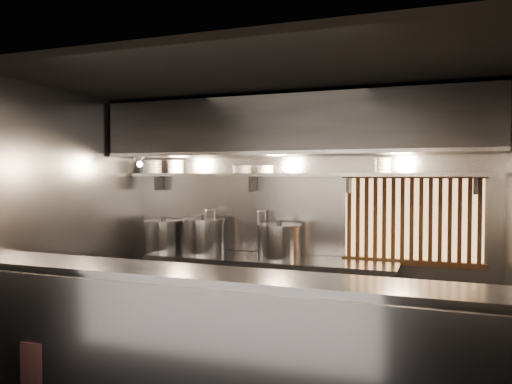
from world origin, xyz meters
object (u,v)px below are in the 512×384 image
Objects in this scene: stock_pot_left at (163,235)px; stock_pot_right at (279,241)px; heat_lamp at (139,160)px; stock_pot_mid at (203,236)px; pendant_bulb at (286,168)px.

stock_pot_left is 0.98× the size of stock_pot_right.
stock_pot_mid is (0.73, 0.30, -0.95)m from heat_lamp.
pendant_bulb is at bearing 11.00° from heat_lamp.
stock_pot_mid is at bearing -177.45° from pendant_bulb.
heat_lamp reaches higher than pendant_bulb.
stock_pot_left is 1.08× the size of stock_pot_mid.
stock_pot_right is (1.58, -0.05, 0.00)m from stock_pot_left.
stock_pot_left is (-1.65, -0.03, -0.86)m from pendant_bulb.
stock_pot_left is (0.15, 0.32, -0.97)m from heat_lamp.
pendant_bulb is 1.86m from stock_pot_left.
heat_lamp is 1.87× the size of pendant_bulb.
heat_lamp is at bearing -157.59° from stock_pot_mid.
stock_pot_mid is (-1.06, -0.05, -0.84)m from pendant_bulb.
heat_lamp is at bearing -170.95° from stock_pot_right.
heat_lamp reaches higher than stock_pot_mid.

